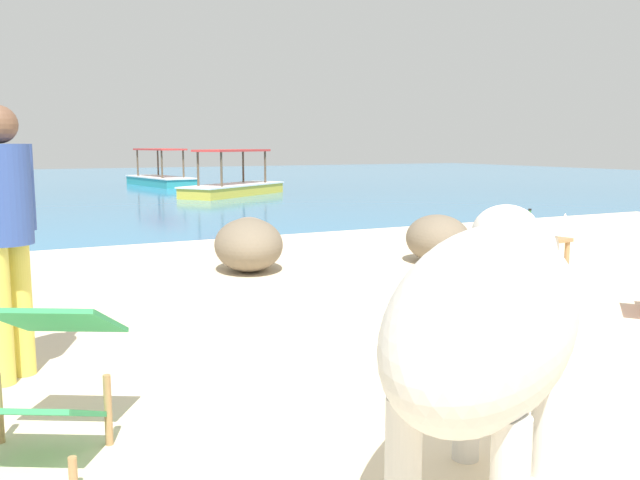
{
  "coord_description": "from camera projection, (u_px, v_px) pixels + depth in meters",
  "views": [
    {
      "loc": [
        -3.34,
        -2.56,
        1.43
      ],
      "look_at": [
        -0.52,
        3.0,
        0.55
      ],
      "focal_mm": 37.76,
      "sensor_mm": 36.0,
      "label": 1
    }
  ],
  "objects": [
    {
      "name": "cow",
      "position": [
        492.0,
        316.0,
        2.49
      ],
      "size": [
        1.88,
        1.59,
        1.16
      ],
      "rotation": [
        0.0,
        0.0,
        0.66
      ],
      "color": "beige",
      "rests_on": "sand_beach"
    },
    {
      "name": "shore_rock_large",
      "position": [
        438.0,
        239.0,
        8.01
      ],
      "size": [
        0.98,
        1.1,
        0.57
      ],
      "primitive_type": "ellipsoid",
      "rotation": [
        0.0,
        0.0,
        1.27
      ],
      "color": "#756651",
      "rests_on": "sand_beach"
    },
    {
      "name": "shore_rock_medium",
      "position": [
        250.0,
        236.0,
        8.56
      ],
      "size": [
        0.69,
        0.82,
        0.49
      ],
      "primitive_type": "ellipsoid",
      "rotation": [
        0.0,
        0.0,
        1.89
      ],
      "color": "gray",
      "rests_on": "sand_beach"
    },
    {
      "name": "water_surface",
      "position": [
        86.0,
        186.0,
        23.38
      ],
      "size": [
        60.0,
        36.0,
        0.03
      ],
      "primitive_type": "cube",
      "color": "teal",
      "rests_on": "ground"
    },
    {
      "name": "boat_yellow",
      "position": [
        233.0,
        186.0,
        18.92
      ],
      "size": [
        3.66,
        3.07,
        1.29
      ],
      "rotation": [
        0.0,
        0.0,
        3.76
      ],
      "color": "gold",
      "rests_on": "water_surface"
    },
    {
      "name": "boat_teal",
      "position": [
        160.0,
        178.0,
        23.43
      ],
      "size": [
        1.73,
        3.81,
        1.29
      ],
      "rotation": [
        0.0,
        0.0,
        4.87
      ],
      "color": "teal",
      "rests_on": "water_surface"
    },
    {
      "name": "person_standing",
      "position": [
        4.0,
        222.0,
        3.9
      ],
      "size": [
        0.37,
        0.4,
        1.62
      ],
      "rotation": [
        0.0,
        0.0,
        2.41
      ],
      "color": "#DBC64C",
      "rests_on": "sand_beach"
    },
    {
      "name": "shore_rock_small",
      "position": [
        249.0,
        245.0,
        7.46
      ],
      "size": [
        1.03,
        1.22,
        0.59
      ],
      "primitive_type": "ellipsoid",
      "rotation": [
        0.0,
        0.0,
        1.27
      ],
      "color": "#756651",
      "rests_on": "sand_beach"
    },
    {
      "name": "sand_beach",
      "position": [
        629.0,
        387.0,
        3.95
      ],
      "size": [
        18.0,
        14.0,
        0.04
      ],
      "primitive_type": "cube",
      "color": "beige",
      "rests_on": "ground"
    },
    {
      "name": "low_bench_table",
      "position": [
        531.0,
        246.0,
        6.75
      ],
      "size": [
        0.81,
        0.53,
        0.46
      ],
      "rotation": [
        0.0,
        0.0,
        0.12
      ],
      "color": "#A37A4C",
      "rests_on": "sand_beach"
    },
    {
      "name": "bottle",
      "position": [
        529.0,
        226.0,
        6.77
      ],
      "size": [
        0.07,
        0.07,
        0.3
      ],
      "color": "#2D6B38",
      "rests_on": "low_bench_table"
    },
    {
      "name": "deck_chair_near",
      "position": [
        46.0,
        369.0,
        3.06
      ],
      "size": [
        0.84,
        0.93,
        0.68
      ],
      "rotation": [
        0.0,
        0.0,
        4.2
      ],
      "color": "#A37A4C",
      "rests_on": "sand_beach"
    }
  ]
}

